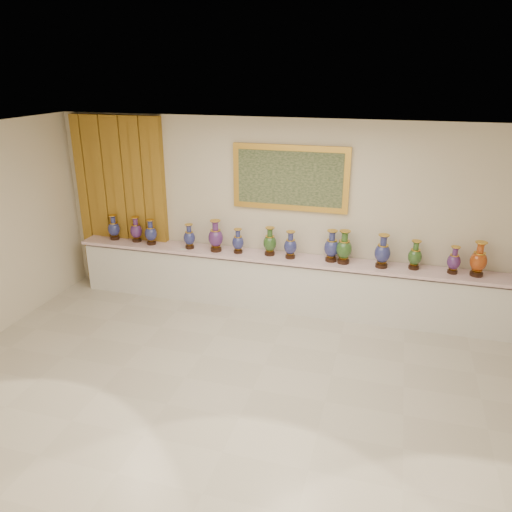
% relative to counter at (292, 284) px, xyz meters
% --- Properties ---
extents(ground, '(8.00, 8.00, 0.00)m').
position_rel_counter_xyz_m(ground, '(0.00, -2.27, -0.44)').
color(ground, beige).
rests_on(ground, ground).
extents(room, '(8.00, 8.00, 8.00)m').
position_rel_counter_xyz_m(room, '(-2.56, 0.17, 1.16)').
color(room, beige).
rests_on(room, ground).
extents(counter, '(7.28, 0.48, 0.90)m').
position_rel_counter_xyz_m(counter, '(0.00, 0.00, 0.00)').
color(counter, white).
rests_on(counter, ground).
extents(vase_0, '(0.26, 0.26, 0.43)m').
position_rel_counter_xyz_m(vase_0, '(-3.15, 0.01, 0.66)').
color(vase_0, black).
rests_on(vase_0, counter).
extents(vase_1, '(0.27, 0.27, 0.43)m').
position_rel_counter_xyz_m(vase_1, '(-2.73, 0.02, 0.66)').
color(vase_1, black).
rests_on(vase_1, counter).
extents(vase_2, '(0.22, 0.22, 0.43)m').
position_rel_counter_xyz_m(vase_2, '(-2.42, -0.05, 0.66)').
color(vase_2, black).
rests_on(vase_2, counter).
extents(vase_3, '(0.23, 0.23, 0.41)m').
position_rel_counter_xyz_m(vase_3, '(-1.72, -0.05, 0.65)').
color(vase_3, black).
rests_on(vase_3, counter).
extents(vase_4, '(0.27, 0.27, 0.52)m').
position_rel_counter_xyz_m(vase_4, '(-1.26, -0.06, 0.70)').
color(vase_4, black).
rests_on(vase_4, counter).
extents(vase_5, '(0.23, 0.23, 0.40)m').
position_rel_counter_xyz_m(vase_5, '(-0.89, -0.04, 0.64)').
color(vase_5, black).
rests_on(vase_5, counter).
extents(vase_6, '(0.25, 0.25, 0.46)m').
position_rel_counter_xyz_m(vase_6, '(-0.38, 0.00, 0.67)').
color(vase_6, black).
rests_on(vase_6, counter).
extents(vase_7, '(0.24, 0.24, 0.43)m').
position_rel_counter_xyz_m(vase_7, '(-0.03, -0.04, 0.66)').
color(vase_7, black).
rests_on(vase_7, counter).
extents(vase_8, '(0.30, 0.30, 0.49)m').
position_rel_counter_xyz_m(vase_8, '(0.60, -0.00, 0.68)').
color(vase_8, black).
rests_on(vase_8, counter).
extents(vase_9, '(0.25, 0.25, 0.52)m').
position_rel_counter_xyz_m(vase_9, '(0.79, -0.03, 0.69)').
color(vase_9, black).
rests_on(vase_9, counter).
extents(vase_10, '(0.30, 0.30, 0.51)m').
position_rel_counter_xyz_m(vase_10, '(1.35, -0.04, 0.69)').
color(vase_10, black).
rests_on(vase_10, counter).
extents(vase_11, '(0.24, 0.24, 0.44)m').
position_rel_counter_xyz_m(vase_11, '(1.82, 0.02, 0.66)').
color(vase_11, black).
rests_on(vase_11, counter).
extents(vase_12, '(0.20, 0.20, 0.41)m').
position_rel_counter_xyz_m(vase_12, '(2.35, -0.00, 0.65)').
color(vase_12, black).
rests_on(vase_12, counter).
extents(vase_13, '(0.26, 0.26, 0.51)m').
position_rel_counter_xyz_m(vase_13, '(2.68, -0.01, 0.69)').
color(vase_13, black).
rests_on(vase_13, counter).
extents(label_card, '(0.10, 0.06, 0.00)m').
position_rel_counter_xyz_m(label_card, '(-1.80, -0.14, 0.47)').
color(label_card, white).
rests_on(label_card, counter).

